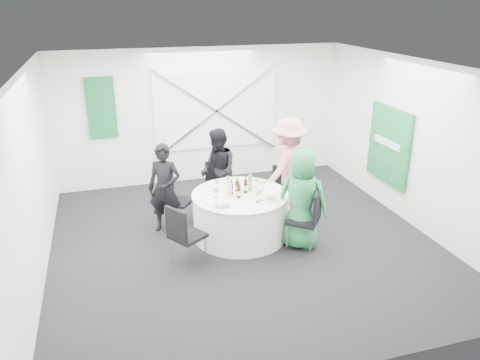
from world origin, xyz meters
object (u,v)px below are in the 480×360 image
object	(u,v)px
chair_back	(217,182)
person_woman_green	(302,199)
person_man_back_left	(165,189)
clear_water_bottle	(229,190)
chair_front_left	(183,232)
person_woman_pink	(288,168)
banquet_table	(240,215)
chair_front_right	(309,215)
green_water_bottle	(250,183)
chair_back_left	(174,196)
chair_back_right	(278,186)
person_man_back	(218,170)

from	to	relation	value
chair_back	person_woman_green	size ratio (longest dim) A/B	0.56
person_man_back_left	clear_water_bottle	bearing A→B (deg)	-5.47
chair_front_left	person_woman_pink	distance (m)	2.50
person_woman_green	person_man_back_left	bearing A→B (deg)	4.56
banquet_table	person_woman_green	size ratio (longest dim) A/B	0.97
banquet_table	person_man_back_left	bearing A→B (deg)	153.40
chair_front_right	person_woman_green	xyz separation A→B (m)	(-0.07, 0.14, 0.22)
banquet_table	chair_back	size ratio (longest dim) A/B	1.75
green_water_bottle	chair_back_left	bearing A→B (deg)	151.60
clear_water_bottle	green_water_bottle	bearing A→B (deg)	18.31
chair_back	chair_back_left	bearing A→B (deg)	-155.18
chair_back_right	person_man_back_left	world-z (taller)	person_man_back_left
person_man_back	clear_water_bottle	size ratio (longest dim) A/B	5.61
chair_back_left	person_woman_pink	distance (m)	2.07
chair_front_right	person_woman_green	distance (m)	0.27
person_man_back_left	person_woman_green	size ratio (longest dim) A/B	0.95
chair_back_left	chair_front_right	xyz separation A→B (m)	(1.86, -1.45, 0.05)
chair_front_right	person_woman_pink	xyz separation A→B (m)	(0.18, 1.32, 0.31)
chair_front_left	person_woman_pink	world-z (taller)	person_woman_pink
chair_back_left	person_man_back	xyz separation A→B (m)	(0.89, 0.40, 0.24)
chair_back	person_woman_green	distance (m)	2.03
person_man_back	person_woman_pink	bearing A→B (deg)	61.12
chair_back_right	person_woman_green	bearing A→B (deg)	-43.56
chair_back_right	person_woman_green	xyz separation A→B (m)	(-0.12, -1.32, 0.32)
person_man_back	chair_back	bearing A→B (deg)	177.04
person_woman_green	green_water_bottle	bearing A→B (deg)	-12.68
person_woman_green	person_man_back	bearing A→B (deg)	-27.44
chair_back_left	person_man_back	world-z (taller)	person_man_back
person_man_back	person_woman_green	distance (m)	1.94
chair_back_right	clear_water_bottle	world-z (taller)	clear_water_bottle
banquet_table	person_woman_green	world-z (taller)	person_woman_green
chair_back	clear_water_bottle	bearing A→B (deg)	-98.61
clear_water_bottle	chair_front_left	bearing A→B (deg)	-143.54
chair_back_left	person_man_back_left	bearing A→B (deg)	172.73
banquet_table	person_woman_pink	bearing A→B (deg)	29.39
chair_back_left	person_woman_pink	world-z (taller)	person_woman_pink
chair_front_right	person_man_back	xyz separation A→B (m)	(-0.97, 1.86, 0.18)
person_woman_pink	chair_front_right	bearing A→B (deg)	52.97
person_man_back_left	green_water_bottle	world-z (taller)	person_man_back_left
chair_back	chair_back_left	distance (m)	1.01
banquet_table	person_man_back	xyz separation A→B (m)	(-0.08, 1.14, 0.39)
chair_back_left	clear_water_bottle	xyz separation A→B (m)	(0.78, -0.76, 0.33)
chair_back	clear_water_bottle	xyz separation A→B (m)	(-0.11, -1.24, 0.34)
chair_back	green_water_bottle	distance (m)	1.20
banquet_table	green_water_bottle	xyz separation A→B (m)	(0.21, 0.10, 0.50)
person_man_back	person_woman_pink	world-z (taller)	person_woman_pink
chair_front_left	chair_back_left	bearing A→B (deg)	-36.06
banquet_table	person_woman_pink	distance (m)	1.33
banquet_table	person_man_back	bearing A→B (deg)	93.82
person_man_back_left	banquet_table	bearing A→B (deg)	-0.00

